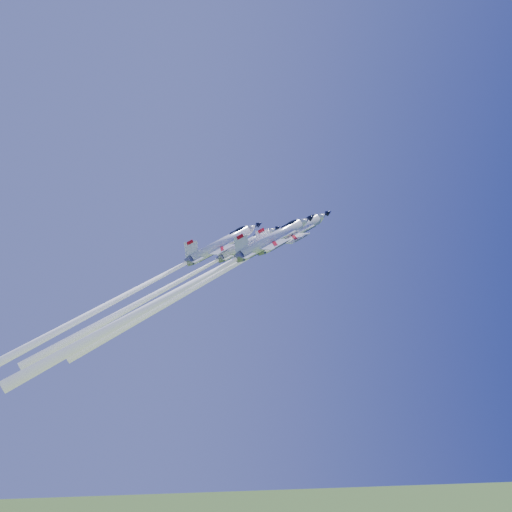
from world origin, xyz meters
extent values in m
cylinder|color=white|center=(6.54, -0.66, 84.05)|extent=(8.59, 6.83, 12.23)
cone|color=white|center=(13.10, -0.11, 88.22)|extent=(3.43, 2.96, 3.61)
cone|color=black|center=(14.63, 0.02, 89.19)|extent=(1.73, 1.49, 1.82)
cone|color=slate|center=(0.48, -1.17, 80.20)|extent=(2.85, 2.52, 2.65)
ellipsoid|color=black|center=(10.42, -0.58, 87.37)|extent=(3.47, 1.75, 2.87)
cube|color=black|center=(8.90, -0.79, 86.70)|extent=(1.22, 0.39, 0.96)
cube|color=white|center=(5.56, -0.65, 83.12)|extent=(6.27, 10.36, 5.25)
cube|color=white|center=(8.43, 0.88, 85.59)|extent=(3.37, 1.62, 2.35)
cube|color=white|center=(9.11, -1.68, 84.85)|extent=(3.37, 1.62, 2.35)
cube|color=white|center=(1.41, -1.05, 80.67)|extent=(3.29, 5.70, 2.80)
cube|color=white|center=(0.82, -1.68, 82.29)|extent=(3.83, 1.51, 4.09)
cube|color=#BB0918|center=(0.39, -2.19, 83.66)|extent=(1.45, 0.49, 1.24)
cube|color=black|center=(7.02, -0.30, 83.24)|extent=(9.46, 1.38, 6.15)
sphere|color=white|center=(0.25, -1.19, 80.05)|extent=(1.17, 1.02, 1.20)
cone|color=white|center=(-15.48, -2.51, 70.05)|extent=(20.27, 15.59, 31.87)
cylinder|color=white|center=(-0.50, 6.18, 83.28)|extent=(7.25, 5.77, 10.33)
cone|color=white|center=(5.04, 6.65, 86.80)|extent=(2.90, 2.50, 3.05)
cone|color=black|center=(6.33, 6.76, 87.62)|extent=(1.46, 1.26, 1.53)
cone|color=slate|center=(-5.61, 5.75, 80.03)|extent=(2.41, 2.13, 2.23)
ellipsoid|color=black|center=(2.78, 6.25, 86.08)|extent=(2.93, 1.48, 2.42)
cube|color=black|center=(1.50, 6.07, 85.52)|extent=(1.03, 0.33, 0.81)
cube|color=white|center=(-1.33, 6.19, 82.50)|extent=(5.29, 8.75, 4.44)
cube|color=white|center=(1.09, 7.48, 84.58)|extent=(2.84, 1.36, 1.99)
cube|color=white|center=(1.67, 5.32, 83.96)|extent=(2.84, 1.36, 1.99)
cube|color=white|center=(-4.83, 5.85, 80.42)|extent=(2.78, 4.82, 2.37)
cube|color=white|center=(-5.33, 5.32, 81.80)|extent=(3.24, 1.28, 3.45)
cube|color=#BB0918|center=(-5.69, 4.89, 82.95)|extent=(1.22, 0.42, 1.05)
cube|color=black|center=(-0.09, 6.49, 82.59)|extent=(7.99, 1.17, 5.19)
sphere|color=white|center=(-5.81, 5.74, 79.90)|extent=(0.99, 0.86, 1.01)
cone|color=white|center=(-22.34, 4.35, 69.39)|extent=(20.81, 15.94, 33.08)
cylinder|color=white|center=(1.62, -4.80, 81.31)|extent=(8.45, 6.72, 12.04)
cone|color=white|center=(8.08, -4.26, 85.42)|extent=(3.38, 2.91, 3.56)
cone|color=black|center=(9.58, -4.13, 86.38)|extent=(1.70, 1.47, 1.79)
cone|color=slate|center=(-4.33, -5.30, 77.52)|extent=(2.81, 2.48, 2.60)
ellipsoid|color=black|center=(5.45, -4.72, 84.58)|extent=(3.42, 1.72, 2.82)
cube|color=black|center=(3.95, -4.93, 83.93)|extent=(1.20, 0.38, 0.95)
cube|color=white|center=(0.66, -4.79, 80.40)|extent=(6.17, 10.20, 5.17)
cube|color=white|center=(3.48, -3.29, 82.83)|extent=(3.31, 1.59, 2.32)
cube|color=white|center=(4.16, -5.80, 82.11)|extent=(3.31, 1.59, 2.32)
cube|color=white|center=(-3.42, -5.19, 77.99)|extent=(3.23, 5.61, 2.76)
cube|color=white|center=(-4.00, -5.81, 79.59)|extent=(3.77, 1.49, 4.03)
cube|color=#BB0918|center=(-4.43, -6.31, 80.93)|extent=(1.42, 0.49, 1.22)
cube|color=black|center=(2.10, -4.44, 80.52)|extent=(9.31, 1.36, 6.05)
sphere|color=white|center=(-4.56, -5.32, 77.38)|extent=(1.15, 1.00, 1.18)
cone|color=white|center=(-21.92, -6.77, 66.34)|extent=(22.09, 16.95, 34.94)
cylinder|color=white|center=(-6.63, 0.26, 81.20)|extent=(8.05, 6.40, 11.46)
cone|color=white|center=(-0.48, 0.78, 85.11)|extent=(3.22, 2.77, 3.39)
cone|color=black|center=(0.95, 0.90, 86.02)|extent=(1.62, 1.40, 1.70)
cone|color=slate|center=(-12.30, -0.21, 77.59)|extent=(2.68, 2.36, 2.48)
ellipsoid|color=black|center=(-2.99, 0.34, 84.31)|extent=(3.26, 1.64, 2.69)
cube|color=black|center=(-4.41, 0.14, 83.69)|extent=(1.15, 0.36, 0.90)
cube|color=white|center=(-7.55, 0.27, 80.33)|extent=(5.87, 9.71, 4.92)
cube|color=white|center=(-4.86, 1.70, 82.65)|extent=(3.15, 1.51, 2.21)
cube|color=white|center=(-4.22, -0.69, 81.96)|extent=(3.15, 1.51, 2.21)
cube|color=white|center=(-11.43, -0.11, 78.03)|extent=(3.08, 5.35, 2.62)
cube|color=white|center=(-11.98, -0.69, 79.56)|extent=(3.59, 1.42, 3.83)
cube|color=#BB0918|center=(-12.39, -1.17, 80.84)|extent=(1.36, 0.46, 1.16)
cube|color=black|center=(-6.18, 0.61, 80.44)|extent=(8.86, 1.30, 5.76)
sphere|color=white|center=(-12.52, -0.23, 77.46)|extent=(1.10, 0.95, 1.12)
cone|color=white|center=(-35.94, -2.19, 62.56)|extent=(28.87, 22.03, 46.37)
camera|label=1|loc=(-24.30, -97.97, 52.09)|focal=40.00mm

